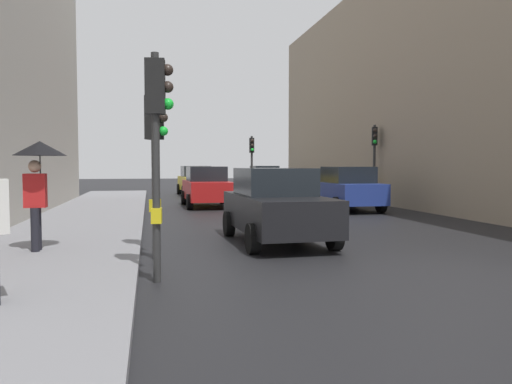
{
  "coord_description": "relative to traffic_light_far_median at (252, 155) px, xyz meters",
  "views": [
    {
      "loc": [
        -5.11,
        -7.51,
        1.84
      ],
      "look_at": [
        -2.05,
        6.86,
        1.04
      ],
      "focal_mm": 35.3,
      "sensor_mm": 36.0,
      "label": 1
    }
  ],
  "objects": [
    {
      "name": "sidewalk_kerb",
      "position": [
        -7.64,
        -14.49,
        -2.31
      ],
      "size": [
        3.48,
        40.0,
        0.16
      ],
      "primitive_type": "cube",
      "color": "gray",
      "rests_on": "ground"
    },
    {
      "name": "traffic_light_near_left",
      "position": [
        -5.58,
        -20.05,
        0.07
      ],
      "size": [
        0.44,
        0.27,
        3.56
      ],
      "color": "#2D2D2D",
      "rests_on": "ground"
    },
    {
      "name": "pedestrian_with_umbrella",
      "position": [
        -7.81,
        -17.56,
        -0.55
      ],
      "size": [
        1.0,
        1.0,
        2.14
      ],
      "color": "black",
      "rests_on": "sidewalk_kerb"
    },
    {
      "name": "car_dark_suv",
      "position": [
        -2.77,
        -16.48,
        -1.51
      ],
      "size": [
        2.12,
        4.25,
        1.76
      ],
      "color": "black",
      "rests_on": "ground"
    },
    {
      "name": "car_yellow_taxi",
      "position": [
        -2.95,
        2.4,
        -1.51
      ],
      "size": [
        2.17,
        4.28,
        1.76
      ],
      "color": "yellow",
      "rests_on": "ground"
    },
    {
      "name": "building_facade_right",
      "position": [
        10.71,
        -7.34,
        3.01
      ],
      "size": [
        12.0,
        32.83,
        10.79
      ],
      "primitive_type": "cube",
      "color": "gray",
      "rests_on": "ground"
    },
    {
      "name": "traffic_light_far_median",
      "position": [
        0.0,
        0.0,
        0.0
      ],
      "size": [
        0.25,
        0.43,
        3.46
      ],
      "color": "#2D2D2D",
      "rests_on": "ground"
    },
    {
      "name": "traffic_light_mid_street",
      "position": [
        4.4,
        -6.55,
        0.14
      ],
      "size": [
        0.33,
        0.45,
        3.66
      ],
      "color": "#2D2D2D",
      "rests_on": "ground"
    },
    {
      "name": "ground_plane",
      "position": [
        -0.6,
        -20.49,
        -2.39
      ],
      "size": [
        120.0,
        120.0,
        0.0
      ],
      "primitive_type": "plane",
      "color": "black"
    },
    {
      "name": "car_red_sedan",
      "position": [
        -3.24,
        -5.94,
        -1.51
      ],
      "size": [
        2.08,
        4.23,
        1.76
      ],
      "color": "red",
      "rests_on": "ground"
    },
    {
      "name": "traffic_light_near_right",
      "position": [
        -5.58,
        -18.07,
        -0.13
      ],
      "size": [
        0.45,
        0.35,
        3.27
      ],
      "color": "#2D2D2D",
      "rests_on": "ground"
    },
    {
      "name": "car_blue_van",
      "position": [
        2.06,
        -8.94,
        -1.51
      ],
      "size": [
        2.06,
        4.22,
        1.76
      ],
      "color": "navy",
      "rests_on": "ground"
    },
    {
      "name": "car_white_compact",
      "position": [
        1.9,
        5.31,
        -1.51
      ],
      "size": [
        2.03,
        4.21,
        1.76
      ],
      "color": "silver",
      "rests_on": "ground"
    }
  ]
}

